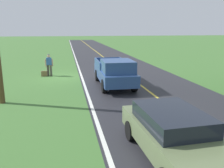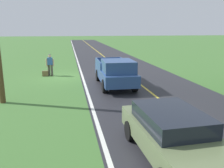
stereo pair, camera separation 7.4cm
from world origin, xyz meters
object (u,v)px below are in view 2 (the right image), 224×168
(suitcase_carried, at_px, (45,73))
(pickup_truck_passing, at_px, (115,72))
(sedan_ahead_same_lane, at_px, (172,134))
(hitchhiker_walking, at_px, (50,64))

(suitcase_carried, xyz_separation_m, pickup_truck_passing, (-4.82, 4.29, 0.76))
(suitcase_carried, distance_m, sedan_ahead_same_lane, 13.95)
(suitcase_carried, relative_size, pickup_truck_passing, 0.08)
(suitcase_carried, bearing_deg, hitchhiker_walking, 100.86)
(suitcase_carried, height_order, sedan_ahead_same_lane, sedan_ahead_same_lane)
(hitchhiker_walking, xyz_separation_m, sedan_ahead_same_lane, (-4.31, 13.23, -0.23))
(suitcase_carried, bearing_deg, sedan_ahead_same_lane, 14.77)
(hitchhiker_walking, bearing_deg, suitcase_carried, 15.88)
(hitchhiker_walking, height_order, suitcase_carried, hitchhiker_walking)
(sedan_ahead_same_lane, bearing_deg, pickup_truck_passing, -90.68)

